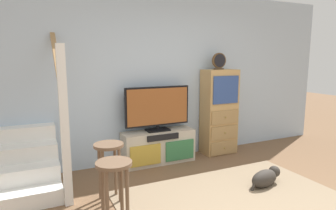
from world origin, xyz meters
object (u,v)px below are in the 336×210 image
Objects in this scene: television at (158,107)px; bar_stool_near at (114,180)px; media_console at (158,147)px; side_cabinet at (219,112)px; bar_stool_far at (109,158)px; desk_clock at (219,61)px; dog at (266,177)px.

television is 1.95m from bar_stool_near.
side_cabinet is (1.15, 0.01, 0.47)m from media_console.
bar_stool_far is (-1.00, -0.90, 0.26)m from media_console.
desk_clock is (1.10, -0.00, 1.33)m from media_console.
bar_stool_far reaches higher than dog.
desk_clock is at bearing 23.07° from bar_stool_far.
bar_stool_far is at bearing -156.93° from desk_clock.
television is at bearing 123.33° from dog.
media_console is 1.67× the size of bar_stool_far.
television is at bearing 90.00° from media_console.
bar_stool_far is (0.10, 0.64, -0.01)m from bar_stool_near.
television is 1.95× the size of dog.
television is (0.00, 0.02, 0.63)m from media_console.
desk_clock is 0.40× the size of bar_stool_far.
desk_clock reaches higher than bar_stool_far.
dog is at bearing -56.22° from media_console.
bar_stool_far is 2.02m from dog.
television is 1.53× the size of bar_stool_far.
bar_stool_far is (-2.15, -0.91, -0.21)m from side_cabinet.
side_cabinet is 2.70× the size of dog.
side_cabinet is at bearing 23.00° from bar_stool_far.
television is 1.16m from side_cabinet.
side_cabinet is 5.27× the size of desk_clock.
media_console is at bearing -179.50° from side_cabinet.
media_console reaches higher than dog.
side_cabinet is 2.34m from bar_stool_far.
desk_clock is 0.51× the size of dog.
desk_clock reaches higher than dog.
side_cabinet reaches higher than television.
side_cabinet is at bearing 19.44° from desk_clock.
media_console is at bearing 179.74° from desk_clock.
media_console is at bearing 54.27° from bar_stool_near.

